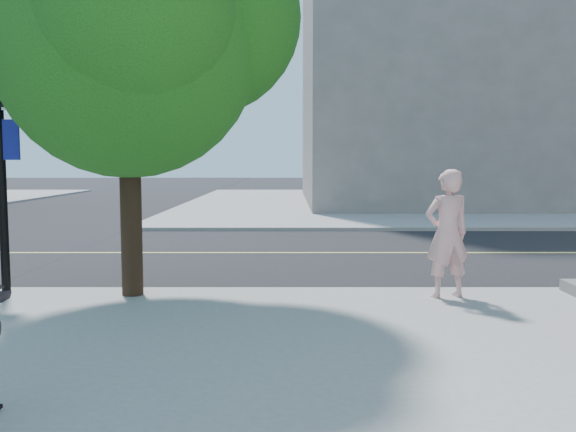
{
  "coord_description": "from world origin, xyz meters",
  "views": [
    {
      "loc": [
        4.06,
        -9.88,
        2.18
      ],
      "look_at": [
        4.06,
        -0.13,
        1.3
      ],
      "focal_mm": 38.37,
      "sensor_mm": 36.0,
      "label": 1
    }
  ],
  "objects": [
    {
      "name": "filler_ne",
      "position": [
        14.0,
        22.0,
        7.12
      ],
      "size": [
        18.0,
        16.0,
        14.0
      ],
      "primitive_type": "cube",
      "color": "slate",
      "rests_on": "sidewalk_ne"
    },
    {
      "name": "man_on_phone",
      "position": [
        6.45,
        -0.71,
        1.09
      ],
      "size": [
        0.8,
        0.62,
        1.93
      ],
      "primitive_type": "imported",
      "rotation": [
        0.0,
        0.0,
        3.39
      ],
      "color": "#E4A7A4",
      "rests_on": "sidewalk_se"
    },
    {
      "name": "ground",
      "position": [
        0.0,
        0.0,
        0.0
      ],
      "size": [
        140.0,
        140.0,
        0.0
      ],
      "primitive_type": "plane",
      "color": "black",
      "rests_on": "ground"
    },
    {
      "name": "street_tree",
      "position": [
        1.78,
        -0.54,
        4.34
      ],
      "size": [
        4.93,
        4.48,
        6.54
      ],
      "rotation": [
        0.0,
        0.0,
        -0.36
      ],
      "color": "black",
      "rests_on": "sidewalk_se"
    },
    {
      "name": "sidewalk_ne",
      "position": [
        13.5,
        21.5,
        0.06
      ],
      "size": [
        29.0,
        25.0,
        0.12
      ],
      "primitive_type": "cube",
      "color": "gray",
      "rests_on": "ground"
    },
    {
      "name": "road_ew",
      "position": [
        0.0,
        4.5,
        0.01
      ],
      "size": [
        140.0,
        9.0,
        0.01
      ],
      "primitive_type": "cube",
      "color": "black",
      "rests_on": "ground"
    }
  ]
}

